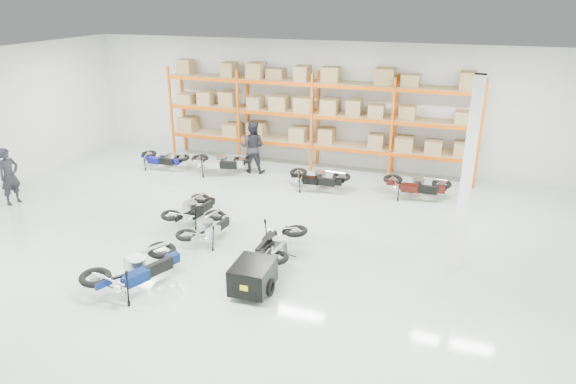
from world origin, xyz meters
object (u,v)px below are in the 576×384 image
(moto_back_a, at_px, (162,155))
(moto_back_c, at_px, (318,174))
(moto_touring_right, at_px, (278,239))
(person_left, at_px, (9,176))
(moto_back_d, at_px, (417,181))
(person_back, at_px, (253,147))
(moto_blue_centre, at_px, (136,263))
(moto_silver_left, at_px, (208,223))
(moto_black_far_left, at_px, (192,205))
(trailer, at_px, (253,276))
(moto_back_b, at_px, (220,158))

(moto_back_a, xyz_separation_m, moto_back_c, (5.98, -0.25, 0.03))
(moto_touring_right, height_order, moto_back_c, moto_touring_right)
(moto_back_a, xyz_separation_m, person_left, (-2.57, -4.37, 0.37))
(moto_back_d, xyz_separation_m, person_back, (-5.82, 0.69, 0.38))
(moto_blue_centre, bearing_deg, moto_back_c, -83.35)
(moto_blue_centre, bearing_deg, person_back, -62.41)
(moto_blue_centre, xyz_separation_m, moto_silver_left, (0.44, 2.54, -0.11))
(moto_black_far_left, xyz_separation_m, trailer, (3.03, -2.90, -0.09))
(moto_back_b, bearing_deg, moto_blue_centre, 177.85)
(moto_silver_left, relative_size, moto_back_b, 0.87)
(trailer, height_order, moto_back_b, moto_back_b)
(moto_silver_left, xyz_separation_m, person_back, (-0.97, 5.47, 0.44))
(moto_touring_right, bearing_deg, person_left, 175.44)
(moto_back_c, relative_size, moto_back_d, 0.96)
(moto_back_b, xyz_separation_m, moto_back_d, (6.87, -0.13, -0.01))
(person_back, bearing_deg, moto_silver_left, 94.22)
(moto_touring_right, height_order, moto_back_d, moto_back_d)
(moto_back_d, distance_m, person_back, 5.88)
(moto_touring_right, bearing_deg, moto_silver_left, 170.16)
(moto_black_far_left, height_order, person_left, person_left)
(moto_blue_centre, height_order, moto_back_b, moto_blue_centre)
(trailer, xyz_separation_m, person_left, (-8.89, 2.34, 0.47))
(moto_silver_left, distance_m, moto_back_b, 5.31)
(moto_silver_left, xyz_separation_m, moto_back_b, (-2.02, 4.91, 0.07))
(moto_back_b, bearing_deg, moto_silver_left, -171.76)
(trailer, distance_m, moto_back_c, 6.47)
(moto_blue_centre, bearing_deg, moto_back_a, -38.55)
(moto_blue_centre, relative_size, moto_black_far_left, 1.20)
(moto_black_far_left, relative_size, person_back, 0.88)
(moto_back_b, relative_size, person_back, 0.99)
(trailer, relative_size, moto_back_d, 0.93)
(moto_silver_left, height_order, moto_back_a, moto_back_a)
(moto_back_b, bearing_deg, person_back, -76.04)
(moto_back_b, relative_size, moto_back_c, 1.05)
(trailer, relative_size, moto_back_c, 0.97)
(moto_blue_centre, height_order, moto_touring_right, moto_blue_centre)
(moto_silver_left, bearing_deg, moto_back_d, -129.08)
(moto_touring_right, distance_m, moto_back_c, 4.87)
(moto_back_c, xyz_separation_m, person_back, (-2.70, 0.98, 0.40))
(moto_blue_centre, bearing_deg, moto_touring_right, -115.28)
(moto_touring_right, xyz_separation_m, moto_back_c, (-0.34, 4.86, -0.01))
(moto_blue_centre, distance_m, moto_back_b, 7.62)
(moto_back_a, bearing_deg, person_back, -76.51)
(trailer, xyz_separation_m, moto_back_d, (2.79, 6.75, 0.14))
(moto_silver_left, bearing_deg, moto_back_b, -61.35)
(moto_black_far_left, bearing_deg, person_left, 13.03)
(moto_blue_centre, distance_m, moto_back_d, 9.04)
(moto_back_a, bearing_deg, trailer, -135.67)
(moto_back_c, distance_m, moto_back_d, 3.13)
(moto_blue_centre, bearing_deg, moto_silver_left, -76.06)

